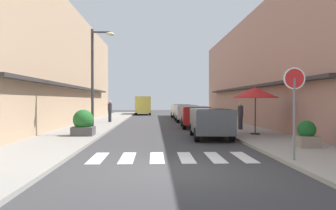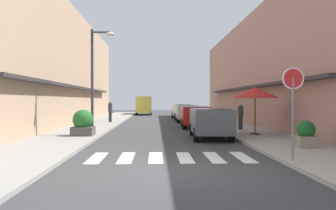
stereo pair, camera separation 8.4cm
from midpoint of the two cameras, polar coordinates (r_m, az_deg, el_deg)
name	(u,v)px [view 1 (the left image)]	position (r m, az deg, el deg)	size (l,w,h in m)	color
ground_plane	(162,127)	(24.17, -1.07, -3.65)	(83.60, 83.60, 0.00)	#38383A
sidewalk_left	(94,126)	(24.54, -12.40, -3.46)	(3.14, 53.20, 0.12)	gray
sidewalk_right	(230,126)	(24.74, 10.16, -3.42)	(3.14, 53.20, 0.12)	#9E998E
building_row_left	(39,66)	(26.47, -20.83, 6.05)	(5.50, 36.20, 8.64)	tan
building_row_right	(281,70)	(26.79, 18.32, 5.51)	(5.50, 36.20, 8.19)	#A87A6B
crosswalk	(172,158)	(11.20, 0.38, -8.78)	(5.20, 2.20, 0.01)	silver
parked_car_near	(211,120)	(16.80, 6.99, -2.45)	(1.94, 4.30, 1.47)	#4C5156
parked_car_mid	(195,114)	(23.07, 4.45, -1.57)	(1.96, 4.16, 1.47)	maroon
parked_car_far	(186,111)	(29.48, 2.97, -1.06)	(1.84, 4.07, 1.47)	silver
parked_car_distant	(181,109)	(35.21, 2.11, -0.76)	(1.94, 4.31, 1.47)	silver
delivery_van	(143,104)	(44.41, -4.27, 0.18)	(2.12, 5.45, 2.37)	#D8CC4C
round_street_sign	(294,89)	(10.56, 20.17, 2.51)	(0.65, 0.07, 2.71)	slate
street_lamp	(96,70)	(17.89, -12.08, 5.71)	(1.19, 0.28, 5.39)	#38383D
cafe_umbrella	(255,93)	(18.07, 14.26, 1.99)	(2.39, 2.39, 2.42)	#262626
planter_corner	(307,134)	(13.81, 22.02, -4.59)	(0.74, 0.74, 0.99)	gray
planter_midblock	(83,123)	(17.51, -14.12, -2.99)	(1.05, 1.05, 1.29)	#4C4C4C
pedestrian_walking_near	(240,115)	(20.91, 11.92, -1.70)	(0.34, 0.34, 1.62)	#282B33
pedestrian_walking_far	(110,111)	(27.90, -9.79, -0.94)	(0.34, 0.34, 1.73)	#282B33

